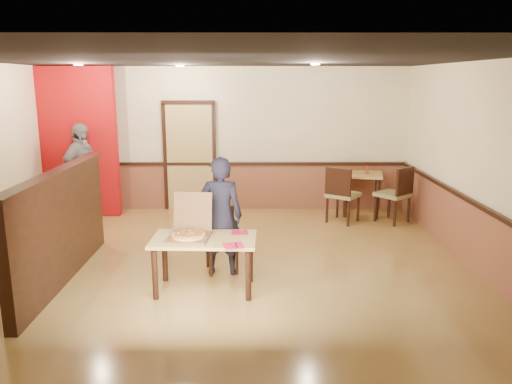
# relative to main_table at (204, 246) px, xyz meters

# --- Properties ---
(floor) EXTENTS (7.00, 7.00, 0.00)m
(floor) POSITION_rel_main_table_xyz_m (0.14, 0.53, -0.57)
(floor) COLOR #AB8442
(floor) RESTS_ON ground
(ceiling) EXTENTS (7.00, 7.00, 0.00)m
(ceiling) POSITION_rel_main_table_xyz_m (0.14, 0.53, 2.23)
(ceiling) COLOR black
(ceiling) RESTS_ON wall_back
(wall_back) EXTENTS (7.00, 0.00, 7.00)m
(wall_back) POSITION_rel_main_table_xyz_m (0.14, 4.03, 0.83)
(wall_back) COLOR #FDF1C6
(wall_back) RESTS_ON floor
(wall_right) EXTENTS (0.00, 7.00, 7.00)m
(wall_right) POSITION_rel_main_table_xyz_m (3.64, 0.53, 0.83)
(wall_right) COLOR #FDF1C6
(wall_right) RESTS_ON floor
(wainscot_back) EXTENTS (7.00, 0.04, 0.90)m
(wainscot_back) POSITION_rel_main_table_xyz_m (0.14, 4.00, -0.12)
(wainscot_back) COLOR brown
(wainscot_back) RESTS_ON floor
(chair_rail_back) EXTENTS (7.00, 0.06, 0.06)m
(chair_rail_back) POSITION_rel_main_table_xyz_m (0.14, 3.98, 0.35)
(chair_rail_back) COLOR black
(chair_rail_back) RESTS_ON wall_back
(wainscot_right) EXTENTS (0.04, 7.00, 0.90)m
(wainscot_right) POSITION_rel_main_table_xyz_m (3.61, 0.53, -0.12)
(wainscot_right) COLOR brown
(wainscot_right) RESTS_ON floor
(chair_rail_right) EXTENTS (0.06, 7.00, 0.06)m
(chair_rail_right) POSITION_rel_main_table_xyz_m (3.59, 0.53, 0.35)
(chair_rail_right) COLOR black
(chair_rail_right) RESTS_ON wall_right
(back_door) EXTENTS (0.90, 0.06, 2.10)m
(back_door) POSITION_rel_main_table_xyz_m (-0.66, 3.99, 0.48)
(back_door) COLOR tan
(back_door) RESTS_ON wall_back
(booth_partition) EXTENTS (0.20, 3.10, 1.44)m
(booth_partition) POSITION_rel_main_table_xyz_m (-1.86, 0.33, 0.17)
(booth_partition) COLOR black
(booth_partition) RESTS_ON floor
(red_accent_panel) EXTENTS (1.60, 0.20, 2.78)m
(red_accent_panel) POSITION_rel_main_table_xyz_m (-2.76, 3.53, 0.83)
(red_accent_panel) COLOR #A60B0E
(red_accent_panel) RESTS_ON floor
(spot_a) EXTENTS (0.14, 0.14, 0.02)m
(spot_a) POSITION_rel_main_table_xyz_m (-2.16, 2.33, 2.21)
(spot_a) COLOR #FFE1B2
(spot_a) RESTS_ON ceiling
(spot_b) EXTENTS (0.14, 0.14, 0.02)m
(spot_b) POSITION_rel_main_table_xyz_m (-0.66, 3.03, 2.21)
(spot_b) COLOR #FFE1B2
(spot_b) RESTS_ON ceiling
(spot_c) EXTENTS (0.14, 0.14, 0.02)m
(spot_c) POSITION_rel_main_table_xyz_m (1.54, 2.03, 2.21)
(spot_c) COLOR #FFE1B2
(spot_c) RESTS_ON ceiling
(main_table) EXTENTS (1.28, 0.76, 0.68)m
(main_table) POSITION_rel_main_table_xyz_m (0.00, 0.00, 0.00)
(main_table) COLOR tan
(main_table) RESTS_ON floor
(diner_chair) EXTENTS (0.50, 0.50, 0.86)m
(diner_chair) POSITION_rel_main_table_xyz_m (0.16, 0.71, -0.10)
(diner_chair) COLOR olive
(diner_chair) RESTS_ON floor
(side_chair_left) EXTENTS (0.71, 0.71, 1.03)m
(side_chair_left) POSITION_rel_main_table_xyz_m (2.19, 2.97, -0.01)
(side_chair_left) COLOR olive
(side_chair_left) RESTS_ON floor
(side_chair_right) EXTENTS (0.72, 0.72, 1.04)m
(side_chair_right) POSITION_rel_main_table_xyz_m (3.18, 2.97, -0.00)
(side_chair_right) COLOR olive
(side_chair_right) RESTS_ON floor
(side_table) EXTENTS (0.89, 0.89, 0.80)m
(side_table) POSITION_rel_main_table_xyz_m (2.68, 3.58, 0.05)
(side_table) COLOR tan
(side_table) RESTS_ON floor
(diner) EXTENTS (0.60, 0.41, 1.59)m
(diner) POSITION_rel_main_table_xyz_m (0.17, 0.57, 0.22)
(diner) COLOR black
(diner) RESTS_ON floor
(passerby) EXTENTS (0.79, 1.14, 1.79)m
(passerby) POSITION_rel_main_table_xyz_m (-2.54, 3.20, 0.33)
(passerby) COLOR gray
(passerby) RESTS_ON floor
(pizza_box) EXTENTS (0.53, 0.61, 0.51)m
(pizza_box) POSITION_rel_main_table_xyz_m (-0.18, 0.01, 0.17)
(pizza_box) COLOR brown
(pizza_box) RESTS_ON main_table
(pizza) EXTENTS (0.52, 0.52, 0.03)m
(pizza) POSITION_rel_main_table_xyz_m (-0.18, -0.04, 0.16)
(pizza) COLOR #E0A051
(pizza) RESTS_ON pizza_box
(napkin_near) EXTENTS (0.28, 0.28, 0.01)m
(napkin_near) POSITION_rel_main_table_xyz_m (0.37, -0.29, 0.11)
(napkin_near) COLOR red
(napkin_near) RESTS_ON main_table
(napkin_far) EXTENTS (0.21, 0.21, 0.01)m
(napkin_far) POSITION_rel_main_table_xyz_m (0.43, 0.21, 0.11)
(napkin_far) COLOR red
(napkin_far) RESTS_ON main_table
(condiment) EXTENTS (0.05, 0.05, 0.13)m
(condiment) POSITION_rel_main_table_xyz_m (2.76, 3.53, 0.30)
(condiment) COLOR brown
(condiment) RESTS_ON side_table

